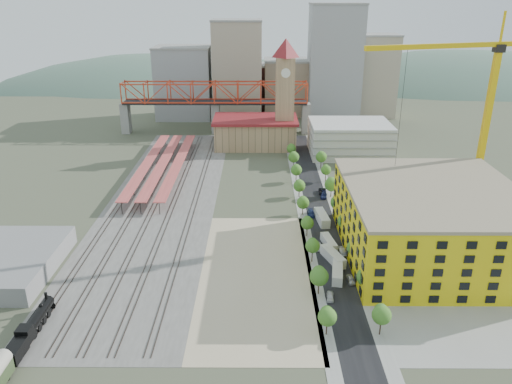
{
  "coord_description": "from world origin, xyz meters",
  "views": [
    {
      "loc": [
        -3.59,
        -139.79,
        65.53
      ],
      "look_at": [
        -4.29,
        -0.64,
        10.0
      ],
      "focal_mm": 35.0,
      "sensor_mm": 36.0,
      "label": 1
    }
  ],
  "objects_px": {
    "locomotive": "(32,327)",
    "site_trailer_c": "(329,243)",
    "construction_building": "(430,221)",
    "site_trailer_d": "(322,218)",
    "tower_crane": "(480,96)",
    "site_trailer_a": "(337,273)",
    "car_0": "(330,297)",
    "site_trailer_b": "(333,257)",
    "clock_tower": "(285,84)"
  },
  "relations": [
    {
      "from": "clock_tower",
      "to": "site_trailer_d",
      "type": "distance_m",
      "value": 85.22
    },
    {
      "from": "site_trailer_d",
      "to": "clock_tower",
      "type": "bearing_deg",
      "value": 89.18
    },
    {
      "from": "construction_building",
      "to": "site_trailer_d",
      "type": "bearing_deg",
      "value": 142.92
    },
    {
      "from": "site_trailer_b",
      "to": "tower_crane",
      "type": "bearing_deg",
      "value": 14.24
    },
    {
      "from": "locomotive",
      "to": "site_trailer_a",
      "type": "xyz_separation_m",
      "value": [
        66.0,
        22.63,
        -0.67
      ]
    },
    {
      "from": "car_0",
      "to": "clock_tower",
      "type": "bearing_deg",
      "value": 100.01
    },
    {
      "from": "site_trailer_a",
      "to": "site_trailer_b",
      "type": "relative_size",
      "value": 0.95
    },
    {
      "from": "locomotive",
      "to": "site_trailer_c",
      "type": "xyz_separation_m",
      "value": [
        66.0,
        38.86,
        -0.75
      ]
    },
    {
      "from": "construction_building",
      "to": "locomotive",
      "type": "relative_size",
      "value": 2.41
    },
    {
      "from": "construction_building",
      "to": "site_trailer_a",
      "type": "height_order",
      "value": "construction_building"
    },
    {
      "from": "locomotive",
      "to": "tower_crane",
      "type": "distance_m",
      "value": 131.35
    },
    {
      "from": "site_trailer_c",
      "to": "site_trailer_a",
      "type": "bearing_deg",
      "value": -100.17
    },
    {
      "from": "site_trailer_a",
      "to": "site_trailer_b",
      "type": "distance_m",
      "value": 8.08
    },
    {
      "from": "site_trailer_b",
      "to": "site_trailer_c",
      "type": "height_order",
      "value": "site_trailer_b"
    },
    {
      "from": "locomotive",
      "to": "site_trailer_d",
      "type": "xyz_separation_m",
      "value": [
        66.0,
        54.96,
        -0.53
      ]
    },
    {
      "from": "locomotive",
      "to": "site_trailer_a",
      "type": "relative_size",
      "value": 2.23
    },
    {
      "from": "construction_building",
      "to": "site_trailer_d",
      "type": "xyz_separation_m",
      "value": [
        -26.0,
        19.65,
        -7.99
      ]
    },
    {
      "from": "tower_crane",
      "to": "car_0",
      "type": "relative_size",
      "value": 14.97
    },
    {
      "from": "clock_tower",
      "to": "car_0",
      "type": "bearing_deg",
      "value": -87.66
    },
    {
      "from": "clock_tower",
      "to": "construction_building",
      "type": "distance_m",
      "value": 107.36
    },
    {
      "from": "site_trailer_b",
      "to": "site_trailer_c",
      "type": "distance_m",
      "value": 8.14
    },
    {
      "from": "locomotive",
      "to": "site_trailer_b",
      "type": "distance_m",
      "value": 72.8
    },
    {
      "from": "site_trailer_c",
      "to": "construction_building",
      "type": "bearing_deg",
      "value": -17.93
    },
    {
      "from": "clock_tower",
      "to": "site_trailer_d",
      "type": "bearing_deg",
      "value": -84.31
    },
    {
      "from": "site_trailer_a",
      "to": "site_trailer_d",
      "type": "distance_m",
      "value": 32.33
    },
    {
      "from": "site_trailer_d",
      "to": "locomotive",
      "type": "bearing_deg",
      "value": -146.72
    },
    {
      "from": "locomotive",
      "to": "site_trailer_b",
      "type": "bearing_deg",
      "value": 24.96
    },
    {
      "from": "site_trailer_c",
      "to": "site_trailer_d",
      "type": "bearing_deg",
      "value": 79.83
    },
    {
      "from": "tower_crane",
      "to": "site_trailer_c",
      "type": "bearing_deg",
      "value": -153.93
    },
    {
      "from": "tower_crane",
      "to": "site_trailer_b",
      "type": "bearing_deg",
      "value": -146.14
    },
    {
      "from": "site_trailer_b",
      "to": "car_0",
      "type": "relative_size",
      "value": 2.42
    },
    {
      "from": "site_trailer_a",
      "to": "site_trailer_d",
      "type": "relative_size",
      "value": 0.9
    },
    {
      "from": "tower_crane",
      "to": "site_trailer_d",
      "type": "bearing_deg",
      "value": -172.6
    },
    {
      "from": "site_trailer_d",
      "to": "car_0",
      "type": "xyz_separation_m",
      "value": [
        -3.0,
        -41.88,
        -0.73
      ]
    },
    {
      "from": "clock_tower",
      "to": "car_0",
      "type": "relative_size",
      "value": 12.74
    },
    {
      "from": "locomotive",
      "to": "tower_crane",
      "type": "relative_size",
      "value": 0.34
    },
    {
      "from": "locomotive",
      "to": "site_trailer_c",
      "type": "distance_m",
      "value": 76.59
    },
    {
      "from": "site_trailer_c",
      "to": "site_trailer_d",
      "type": "distance_m",
      "value": 16.11
    },
    {
      "from": "site_trailer_a",
      "to": "site_trailer_c",
      "type": "xyz_separation_m",
      "value": [
        0.0,
        16.23,
        -0.08
      ]
    },
    {
      "from": "clock_tower",
      "to": "site_trailer_a",
      "type": "xyz_separation_m",
      "value": [
        8.0,
        -112.67,
        -27.41
      ]
    },
    {
      "from": "clock_tower",
      "to": "site_trailer_a",
      "type": "height_order",
      "value": "clock_tower"
    },
    {
      "from": "locomotive",
      "to": "site_trailer_c",
      "type": "bearing_deg",
      "value": 30.49
    },
    {
      "from": "clock_tower",
      "to": "site_trailer_d",
      "type": "xyz_separation_m",
      "value": [
        8.0,
        -80.34,
        -27.27
      ]
    },
    {
      "from": "site_trailer_d",
      "to": "site_trailer_a",
      "type": "bearing_deg",
      "value": -96.51
    },
    {
      "from": "construction_building",
      "to": "car_0",
      "type": "distance_m",
      "value": 37.57
    },
    {
      "from": "clock_tower",
      "to": "tower_crane",
      "type": "distance_m",
      "value": 91.78
    },
    {
      "from": "site_trailer_c",
      "to": "car_0",
      "type": "bearing_deg",
      "value": -106.8
    },
    {
      "from": "construction_building",
      "to": "site_trailer_c",
      "type": "xyz_separation_m",
      "value": [
        -26.0,
        3.55,
        -8.2
      ]
    },
    {
      "from": "locomotive",
      "to": "tower_crane",
      "type": "bearing_deg",
      "value": 28.75
    },
    {
      "from": "locomotive",
      "to": "tower_crane",
      "type": "xyz_separation_m",
      "value": [
        110.81,
        60.78,
        35.76
      ]
    }
  ]
}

